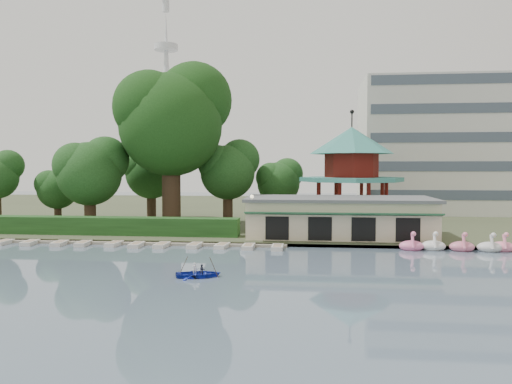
# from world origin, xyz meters

# --- Properties ---
(ground_plane) EXTENTS (220.00, 220.00, 0.00)m
(ground_plane) POSITION_xyz_m (0.00, 0.00, 0.00)
(ground_plane) COLOR slate
(ground_plane) RESTS_ON ground
(shore) EXTENTS (220.00, 70.00, 0.40)m
(shore) POSITION_xyz_m (0.00, 52.00, 0.20)
(shore) COLOR #424930
(shore) RESTS_ON ground
(embankment) EXTENTS (220.00, 0.60, 0.30)m
(embankment) POSITION_xyz_m (0.00, 17.30, 0.15)
(embankment) COLOR gray
(embankment) RESTS_ON ground
(dock) EXTENTS (34.00, 1.60, 0.24)m
(dock) POSITION_xyz_m (-12.00, 17.20, 0.12)
(dock) COLOR gray
(dock) RESTS_ON ground
(boathouse) EXTENTS (18.60, 9.39, 3.90)m
(boathouse) POSITION_xyz_m (10.00, 21.97, 2.37)
(boathouse) COLOR beige
(boathouse) RESTS_ON shore
(pavilion) EXTENTS (12.40, 12.40, 13.50)m
(pavilion) POSITION_xyz_m (12.00, 32.00, 7.48)
(pavilion) COLOR beige
(pavilion) RESTS_ON shore
(office_building) EXTENTS (38.00, 18.00, 20.00)m
(office_building) POSITION_xyz_m (32.67, 49.00, 9.73)
(office_building) COLOR silver
(office_building) RESTS_ON shore
(broadcast_tower) EXTENTS (8.00, 8.00, 96.00)m
(broadcast_tower) POSITION_xyz_m (-42.00, 140.00, 33.98)
(broadcast_tower) COLOR silver
(broadcast_tower) RESTS_ON ground
(hedge) EXTENTS (30.00, 2.00, 1.80)m
(hedge) POSITION_xyz_m (-15.00, 20.50, 1.30)
(hedge) COLOR #204B1C
(hedge) RESTS_ON shore
(lamp_post) EXTENTS (0.36, 0.36, 4.28)m
(lamp_post) POSITION_xyz_m (1.50, 19.00, 3.34)
(lamp_post) COLOR black
(lamp_post) RESTS_ON shore
(big_tree) EXTENTS (13.12, 12.23, 19.34)m
(big_tree) POSITION_xyz_m (-8.84, 28.19, 13.20)
(big_tree) COLOR #3A281C
(big_tree) RESTS_ON shore
(small_trees) EXTENTS (38.81, 17.19, 10.48)m
(small_trees) POSITION_xyz_m (-12.85, 31.22, 6.67)
(small_trees) COLOR #3A281C
(small_trees) RESTS_ON shore
(swan_boats) EXTENTS (17.88, 2.12, 1.92)m
(swan_boats) POSITION_xyz_m (23.65, 16.59, 0.40)
(swan_boats) COLOR pink
(swan_boats) RESTS_ON ground
(moored_rowboats) EXTENTS (32.53, 2.72, 0.36)m
(moored_rowboats) POSITION_xyz_m (-11.40, 15.78, 0.18)
(moored_rowboats) COLOR silver
(moored_rowboats) RESTS_ON ground
(rowboat_with_passengers) EXTENTS (4.86, 3.98, 2.01)m
(rowboat_with_passengers) POSITION_xyz_m (-0.39, 3.94, 0.44)
(rowboat_with_passengers) COLOR #1B2EAA
(rowboat_with_passengers) RESTS_ON ground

